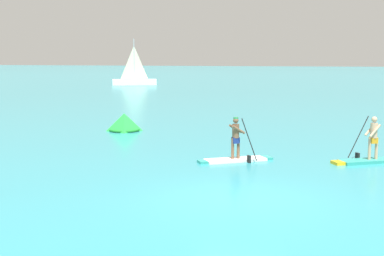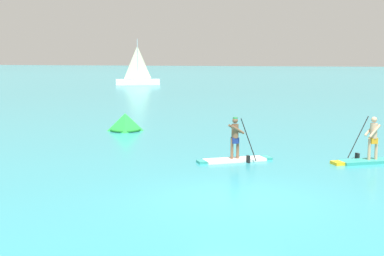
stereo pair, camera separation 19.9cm
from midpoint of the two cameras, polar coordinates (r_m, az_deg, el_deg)
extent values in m
plane|color=teal|center=(14.34, 5.05, -7.86)|extent=(440.00, 440.00, 0.00)
cube|color=white|center=(19.55, 5.00, -3.50)|extent=(2.33, 1.88, 0.09)
cube|color=teal|center=(20.08, 8.45, -3.26)|extent=(0.52, 0.58, 0.09)
cube|color=teal|center=(19.10, 1.37, -3.75)|extent=(0.48, 0.52, 0.09)
cylinder|color=brown|center=(19.51, 5.33, -2.22)|extent=(0.11, 0.11, 0.79)
cylinder|color=brown|center=(19.43, 4.71, -2.26)|extent=(0.11, 0.11, 0.79)
cube|color=navy|center=(19.42, 5.03, -1.35)|extent=(0.34, 0.33, 0.22)
cylinder|color=brown|center=(19.37, 5.04, -0.33)|extent=(0.26, 0.26, 0.52)
sphere|color=brown|center=(19.31, 5.06, 0.83)|extent=(0.21, 0.21, 0.21)
cylinder|color=#338C4C|center=(19.30, 5.06, 1.11)|extent=(0.18, 0.18, 0.06)
cylinder|color=brown|center=(19.52, 5.01, -0.07)|extent=(0.47, 0.40, 0.40)
cylinder|color=brown|center=(19.24, 5.36, -0.19)|extent=(0.47, 0.40, 0.40)
cylinder|color=black|center=(19.13, 6.53, -1.29)|extent=(0.55, 0.38, 1.61)
cube|color=black|center=(19.26, 6.49, -3.50)|extent=(0.18, 0.21, 0.32)
cube|color=teal|center=(20.41, 19.70, -3.42)|extent=(2.71, 1.99, 0.11)
cube|color=yellow|center=(19.58, 15.96, -3.72)|extent=(0.54, 0.59, 0.11)
cylinder|color=tan|center=(20.19, 19.17, -2.20)|extent=(0.11, 0.11, 0.80)
cylinder|color=tan|center=(20.35, 19.84, -2.15)|extent=(0.11, 0.11, 0.80)
cube|color=orange|center=(20.22, 19.55, -1.31)|extent=(0.34, 0.32, 0.22)
cylinder|color=tan|center=(20.17, 19.59, -0.28)|extent=(0.26, 0.26, 0.55)
sphere|color=tan|center=(20.12, 19.65, 0.88)|extent=(0.21, 0.21, 0.21)
cylinder|color=tan|center=(20.01, 19.72, -0.31)|extent=(0.43, 0.31, 0.50)
cylinder|color=tan|center=(20.26, 19.24, -0.19)|extent=(0.43, 0.31, 0.50)
cylinder|color=black|center=(20.38, 18.05, -0.95)|extent=(0.72, 0.46, 1.57)
cube|color=black|center=(20.50, 17.96, -3.08)|extent=(0.17, 0.21, 0.32)
pyramid|color=green|center=(27.61, -7.13, 0.65)|extent=(1.78, 1.78, 0.93)
torus|color=#167226|center=(27.67, -7.12, -0.18)|extent=(1.63, 1.63, 0.12)
cube|color=white|center=(74.10, -5.90, 5.04)|extent=(6.18, 3.83, 0.81)
cylinder|color=#B2B2B7|center=(74.02, -5.93, 7.54)|extent=(0.12, 0.12, 5.65)
pyramid|color=beige|center=(74.02, -5.93, 7.22)|extent=(2.33, 1.65, 4.61)
camera|label=1|loc=(0.10, -89.74, 0.04)|focal=48.56mm
camera|label=2|loc=(0.10, 90.26, -0.04)|focal=48.56mm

